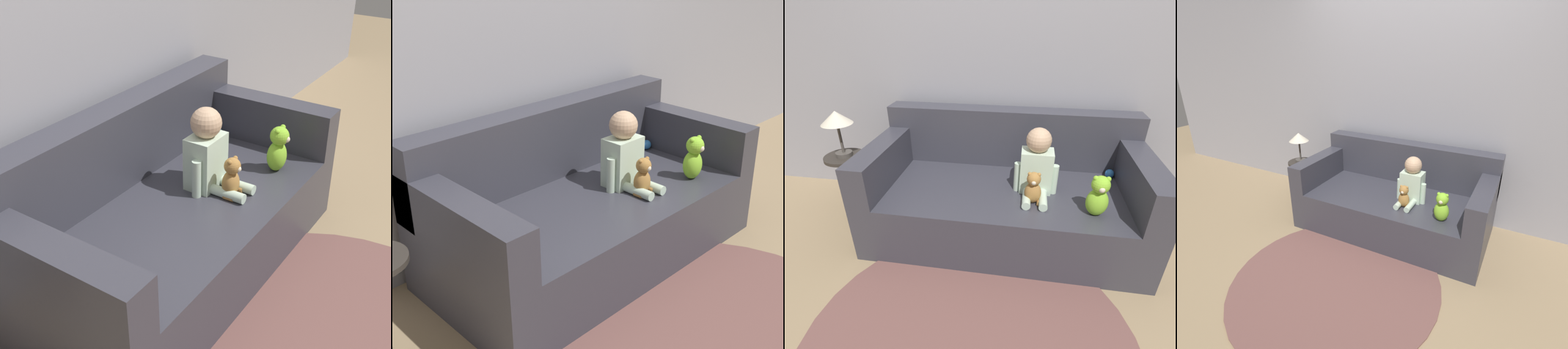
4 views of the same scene
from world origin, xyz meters
The scene contains 9 objects.
ground_plane centered at (0.00, 0.00, 0.00)m, with size 12.00×12.00×0.00m, color #9E8460.
wall_back centered at (0.00, 0.54, 1.30)m, with size 8.00×0.05×2.60m.
couch centered at (0.00, 0.06, 0.29)m, with size 1.85×0.91×0.82m.
person_baby centered at (0.20, -0.04, 0.59)m, with size 0.28×0.34×0.43m.
teddy_bear_brown centered at (0.18, -0.19, 0.50)m, with size 0.12×0.10×0.21m.
plush_toy_side centered at (0.55, -0.26, 0.52)m, with size 0.13×0.12×0.26m.
toy_ball centered at (0.73, 0.22, 0.43)m, with size 0.06×0.06×0.06m.
floor_rug centered at (-0.08, -0.92, 0.01)m, with size 1.67×1.67×0.01m.
side_table centered at (-1.22, 0.07, 0.64)m, with size 0.30×0.30×0.84m.
Camera 4 is at (1.07, -2.48, 1.77)m, focal length 28.00 mm.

